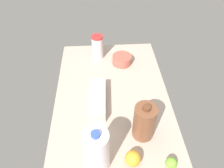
# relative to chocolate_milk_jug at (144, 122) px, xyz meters

# --- Properties ---
(countertop) EXTENTS (1.20, 0.76, 0.03)m
(countertop) POSITION_rel_chocolate_milk_jug_xyz_m (0.32, 0.16, -0.13)
(countertop) COLOR tan
(countertop) RESTS_ON ground
(chocolate_milk_jug) EXTENTS (0.12, 0.12, 0.24)m
(chocolate_milk_jug) POSITION_rel_chocolate_milk_jug_xyz_m (0.00, 0.00, 0.00)
(chocolate_milk_jug) COLOR brown
(chocolate_milk_jug) RESTS_ON countertop
(egg_carton) EXTENTS (0.32, 0.12, 0.07)m
(egg_carton) POSITION_rel_chocolate_milk_jug_xyz_m (0.25, 0.26, -0.07)
(egg_carton) COLOR beige
(egg_carton) RESTS_ON countertop
(milk_jug) EXTENTS (0.12, 0.12, 0.28)m
(milk_jug) POSITION_rel_chocolate_milk_jug_xyz_m (-0.17, 0.26, 0.02)
(milk_jug) COLOR white
(milk_jug) RESTS_ON countertop
(tumbler_cup) EXTENTS (0.09, 0.09, 0.19)m
(tumbler_cup) POSITION_rel_chocolate_milk_jug_xyz_m (0.75, 0.24, -0.01)
(tumbler_cup) COLOR silver
(tumbler_cup) RESTS_ON countertop
(mixing_bowl) EXTENTS (0.15, 0.15, 0.07)m
(mixing_bowl) POSITION_rel_chocolate_milk_jug_xyz_m (0.66, 0.06, -0.08)
(mixing_bowl) COLOR #A65343
(mixing_bowl) RESTS_ON countertop
(lime_near_front) EXTENTS (0.06, 0.06, 0.06)m
(lime_near_front) POSITION_rel_chocolate_milk_jug_xyz_m (-0.20, -0.11, -0.08)
(lime_near_front) COLOR #6CAD31
(lime_near_front) RESTS_ON countertop
(orange_loose) EXTENTS (0.08, 0.08, 0.08)m
(orange_loose) POSITION_rel_chocolate_milk_jug_xyz_m (-0.17, 0.08, -0.07)
(orange_loose) COLOR orange
(orange_loose) RESTS_ON countertop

